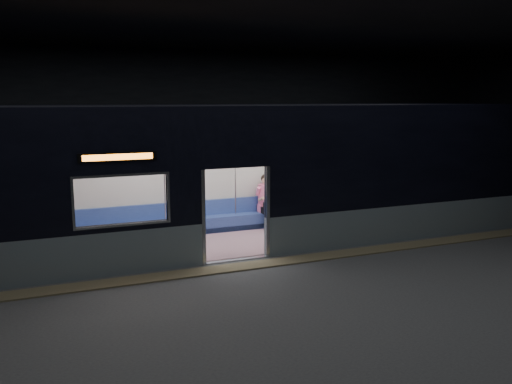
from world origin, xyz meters
TOP-DOWN VIEW (x-y plane):
  - station_floor at (0.00, 0.00)m, footprint 24.00×14.00m
  - station_envelope at (0.00, 0.00)m, footprint 24.00×14.00m
  - tactile_strip at (0.00, 0.55)m, footprint 22.80×0.50m
  - metro_car at (-0.00, 2.54)m, footprint 18.00×3.04m
  - passenger at (1.82, 3.55)m, footprint 0.43×0.74m
  - handbag at (1.80, 3.30)m, footprint 0.27×0.24m
  - transit_map at (3.88, 3.85)m, footprint 0.88×0.03m

SIDE VIEW (x-z plane):
  - station_floor at x=0.00m, z-range -0.01..0.00m
  - tactile_strip at x=0.00m, z-range 0.00..0.03m
  - handbag at x=1.80m, z-range 0.62..0.76m
  - passenger at x=1.82m, z-range 0.11..1.55m
  - transit_map at x=3.88m, z-range 1.15..1.72m
  - metro_car at x=0.00m, z-range 0.17..3.52m
  - station_envelope at x=0.00m, z-range 1.16..6.16m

